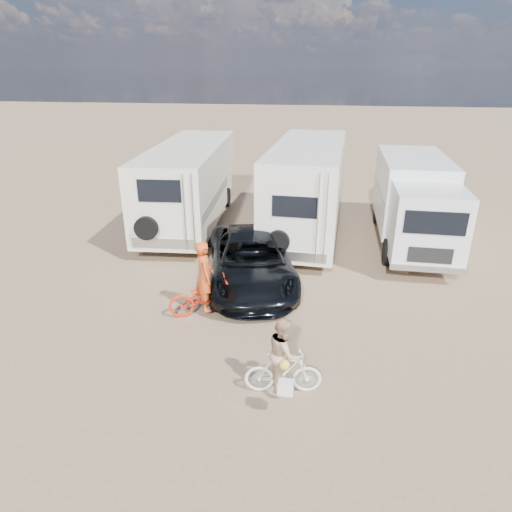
% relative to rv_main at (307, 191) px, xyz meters
% --- Properties ---
extents(ground, '(140.00, 140.00, 0.00)m').
position_rel_rv_main_xyz_m(ground, '(0.12, -6.96, -1.76)').
color(ground, '#8F7355').
rests_on(ground, ground).
extents(rv_main, '(2.83, 7.87, 3.51)m').
position_rel_rv_main_xyz_m(rv_main, '(0.00, 0.00, 0.00)').
color(rv_main, silver).
rests_on(rv_main, ground).
extents(rv_left, '(3.17, 8.73, 3.24)m').
position_rel_rv_main_xyz_m(rv_left, '(-4.79, 0.63, -0.13)').
color(rv_left, beige).
rests_on(rv_left, ground).
extents(box_truck, '(2.44, 7.25, 3.05)m').
position_rel_rv_main_xyz_m(box_truck, '(3.92, -0.30, -0.23)').
color(box_truck, silver).
rests_on(box_truck, ground).
extents(dark_suv, '(3.60, 5.75, 1.48)m').
position_rel_rv_main_xyz_m(dark_suv, '(-1.40, -4.47, -1.02)').
color(dark_suv, black).
rests_on(dark_suv, ground).
extents(bike_man, '(2.08, 1.38, 1.03)m').
position_rel_rv_main_xyz_m(bike_man, '(-2.26, -6.56, -1.24)').
color(bike_man, red).
rests_on(bike_man, ground).
extents(bike_woman, '(1.62, 0.66, 0.95)m').
position_rel_rv_main_xyz_m(bike_woman, '(0.07, -9.32, -1.28)').
color(bike_woman, silver).
rests_on(bike_woman, ground).
extents(rider_man, '(0.69, 0.82, 1.91)m').
position_rel_rv_main_xyz_m(rider_man, '(-2.26, -6.56, -0.80)').
color(rider_man, '#CD4919').
rests_on(rider_man, ground).
extents(rider_woman, '(0.69, 0.83, 1.54)m').
position_rel_rv_main_xyz_m(rider_woman, '(0.07, -9.32, -0.98)').
color(rider_woman, tan).
rests_on(rider_woman, ground).
extents(bike_parked, '(1.91, 0.89, 0.97)m').
position_rel_rv_main_xyz_m(bike_parked, '(4.44, -2.07, -1.27)').
color(bike_parked, '#2A2D2A').
rests_on(bike_parked, ground).
extents(cooler, '(0.52, 0.39, 0.41)m').
position_rel_rv_main_xyz_m(cooler, '(-0.82, -4.37, -1.55)').
color(cooler, '#2E628B').
rests_on(cooler, ground).
extents(crate, '(0.57, 0.57, 0.40)m').
position_rel_rv_main_xyz_m(crate, '(3.28, -2.87, -1.56)').
color(crate, '#856647').
rests_on(crate, ground).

